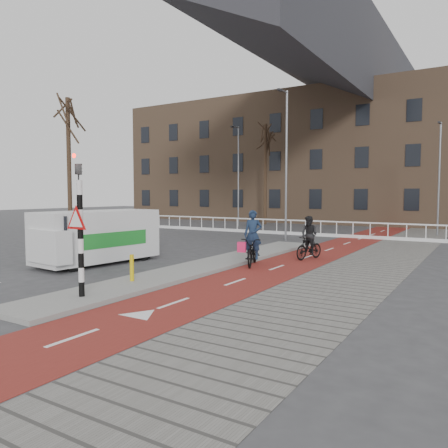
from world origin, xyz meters
The scene contains 16 objects.
ground centered at (0.00, 0.00, 0.00)m, with size 120.00×120.00×0.00m, color #38383A.
bike_lane centered at (1.50, 10.00, 0.01)m, with size 2.50×60.00×0.01m, color maroon.
sidewalk centered at (4.30, 10.00, 0.01)m, with size 3.00×60.00×0.01m, color slate.
curb_island centered at (-0.70, 4.00, 0.06)m, with size 1.80×16.00×0.12m, color gray.
traffic_signal centered at (-0.60, -2.02, 1.99)m, with size 0.80×0.80×3.68m.
bollard centered at (-0.87, 0.06, 0.51)m, with size 0.12×0.12×0.78m, color gold.
cyclist_near centered at (0.55, 4.94, 0.70)m, with size 1.32×2.10×2.05m.
cyclist_far centered at (1.79, 7.47, 0.74)m, with size 0.89×1.67×1.76m.
van centered at (-4.76, 2.31, 1.06)m, with size 2.35×4.85×2.01m.
railing centered at (-5.00, 17.00, 0.31)m, with size 28.00×0.10×0.99m.
townhouse_row centered at (-3.00, 32.00, 7.81)m, with size 46.00×10.00×15.90m.
tree_left centered at (-12.53, 7.40, 4.03)m, with size 0.24×0.24×8.06m, color black.
tree_mid centered at (-8.77, 24.98, 4.32)m, with size 0.28×0.28×8.64m, color black.
streetlight_near centered at (-1.93, 13.71, 4.20)m, with size 0.12×0.12×8.40m, color slate.
streetlight_left centered at (-9.50, 21.57, 4.02)m, with size 0.12×0.12×8.04m, color slate.
streetlight_right centered at (5.14, 21.58, 3.58)m, with size 0.12×0.12×7.15m, color slate.
Camera 1 is at (8.00, -9.27, 2.67)m, focal length 35.00 mm.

